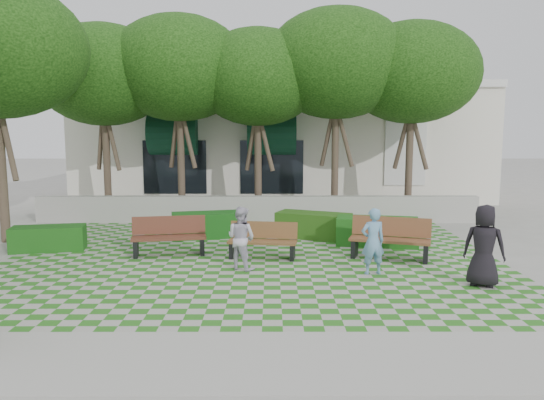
{
  "coord_description": "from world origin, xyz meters",
  "views": [
    {
      "loc": [
        0.48,
        -11.66,
        3.18
      ],
      "look_at": [
        0.5,
        1.5,
        1.4
      ],
      "focal_mm": 35.0,
      "sensor_mm": 36.0,
      "label": 1
    }
  ],
  "objects_px": {
    "person_blue": "(373,241)",
    "bench_mid": "(263,241)",
    "person_dark": "(484,246)",
    "hedge_west": "(48,238)",
    "hedge_midright": "(314,225)",
    "person_white": "(241,238)",
    "hedge_east": "(377,231)",
    "hedge_midleft": "(209,225)",
    "bench_east": "(390,239)",
    "bench_west": "(169,237)"
  },
  "relations": [
    {
      "from": "hedge_west",
      "to": "person_white",
      "type": "bearing_deg",
      "value": -19.96
    },
    {
      "from": "bench_west",
      "to": "bench_east",
      "type": "bearing_deg",
      "value": -14.12
    },
    {
      "from": "hedge_midleft",
      "to": "person_dark",
      "type": "bearing_deg",
      "value": -38.6
    },
    {
      "from": "bench_west",
      "to": "hedge_midright",
      "type": "xyz_separation_m",
      "value": [
        3.82,
        2.08,
        -0.09
      ]
    },
    {
      "from": "person_blue",
      "to": "bench_mid",
      "type": "bearing_deg",
      "value": -42.52
    },
    {
      "from": "bench_west",
      "to": "hedge_east",
      "type": "bearing_deg",
      "value": 1.51
    },
    {
      "from": "person_blue",
      "to": "hedge_east",
      "type": "bearing_deg",
      "value": -114.25
    },
    {
      "from": "person_white",
      "to": "hedge_east",
      "type": "bearing_deg",
      "value": -113.03
    },
    {
      "from": "bench_mid",
      "to": "person_dark",
      "type": "relative_size",
      "value": 1.04
    },
    {
      "from": "person_blue",
      "to": "person_dark",
      "type": "height_order",
      "value": "person_dark"
    },
    {
      "from": "hedge_midright",
      "to": "person_white",
      "type": "distance_m",
      "value": 3.98
    },
    {
      "from": "hedge_midright",
      "to": "person_blue",
      "type": "distance_m",
      "value": 4.03
    },
    {
      "from": "hedge_midleft",
      "to": "person_blue",
      "type": "xyz_separation_m",
      "value": [
        4.07,
        -4.01,
        0.37
      ]
    },
    {
      "from": "hedge_east",
      "to": "hedge_midleft",
      "type": "distance_m",
      "value": 4.87
    },
    {
      "from": "bench_east",
      "to": "hedge_midleft",
      "type": "distance_m",
      "value": 5.43
    },
    {
      "from": "hedge_midright",
      "to": "hedge_west",
      "type": "height_order",
      "value": "hedge_midright"
    },
    {
      "from": "bench_east",
      "to": "person_blue",
      "type": "height_order",
      "value": "person_blue"
    },
    {
      "from": "hedge_midleft",
      "to": "hedge_east",
      "type": "bearing_deg",
      "value": -12.89
    },
    {
      "from": "bench_east",
      "to": "bench_mid",
      "type": "xyz_separation_m",
      "value": [
        -3.13,
        0.08,
        -0.06
      ]
    },
    {
      "from": "bench_mid",
      "to": "bench_west",
      "type": "bearing_deg",
      "value": -179.64
    },
    {
      "from": "hedge_east",
      "to": "hedge_west",
      "type": "relative_size",
      "value": 1.19
    },
    {
      "from": "bench_west",
      "to": "hedge_midleft",
      "type": "xyz_separation_m",
      "value": [
        0.74,
        2.19,
        -0.1
      ]
    },
    {
      "from": "bench_east",
      "to": "hedge_midright",
      "type": "xyz_separation_m",
      "value": [
        -1.68,
        2.49,
        -0.12
      ]
    },
    {
      "from": "bench_east",
      "to": "hedge_east",
      "type": "relative_size",
      "value": 0.93
    },
    {
      "from": "bench_east",
      "to": "hedge_east",
      "type": "xyz_separation_m",
      "value": [
        -0.01,
        1.51,
        -0.11
      ]
    },
    {
      "from": "hedge_midright",
      "to": "person_dark",
      "type": "height_order",
      "value": "person_dark"
    },
    {
      "from": "bench_west",
      "to": "hedge_west",
      "type": "bearing_deg",
      "value": 161.48
    },
    {
      "from": "bench_east",
      "to": "person_dark",
      "type": "bearing_deg",
      "value": -41.11
    },
    {
      "from": "bench_mid",
      "to": "hedge_midleft",
      "type": "relative_size",
      "value": 0.83
    },
    {
      "from": "hedge_midleft",
      "to": "bench_west",
      "type": "bearing_deg",
      "value": -108.63
    },
    {
      "from": "hedge_west",
      "to": "bench_mid",
      "type": "bearing_deg",
      "value": -8.28
    },
    {
      "from": "hedge_west",
      "to": "hedge_midleft",
      "type": "bearing_deg",
      "value": 22.98
    },
    {
      "from": "hedge_east",
      "to": "bench_east",
      "type": "bearing_deg",
      "value": -89.47
    },
    {
      "from": "bench_mid",
      "to": "hedge_west",
      "type": "distance_m",
      "value": 5.7
    },
    {
      "from": "bench_west",
      "to": "bench_mid",
      "type": "bearing_deg",
      "value": -17.72
    },
    {
      "from": "hedge_east",
      "to": "person_blue",
      "type": "height_order",
      "value": "person_blue"
    },
    {
      "from": "hedge_west",
      "to": "person_blue",
      "type": "relative_size",
      "value": 1.25
    },
    {
      "from": "bench_mid",
      "to": "hedge_west",
      "type": "bearing_deg",
      "value": 179.9
    },
    {
      "from": "person_blue",
      "to": "person_dark",
      "type": "distance_m",
      "value": 2.26
    },
    {
      "from": "hedge_midleft",
      "to": "bench_east",
      "type": "bearing_deg",
      "value": -28.63
    },
    {
      "from": "hedge_east",
      "to": "person_blue",
      "type": "relative_size",
      "value": 1.49
    },
    {
      "from": "bench_mid",
      "to": "person_white",
      "type": "distance_m",
      "value": 1.19
    },
    {
      "from": "bench_east",
      "to": "bench_mid",
      "type": "relative_size",
      "value": 1.16
    },
    {
      "from": "hedge_east",
      "to": "hedge_midright",
      "type": "distance_m",
      "value": 1.93
    },
    {
      "from": "hedge_west",
      "to": "person_dark",
      "type": "height_order",
      "value": "person_dark"
    },
    {
      "from": "person_white",
      "to": "person_blue",
      "type": "bearing_deg",
      "value": -156.21
    },
    {
      "from": "hedge_east",
      "to": "person_white",
      "type": "xyz_separation_m",
      "value": [
        -3.59,
        -2.49,
        0.34
      ]
    },
    {
      "from": "bench_west",
      "to": "hedge_midleft",
      "type": "height_order",
      "value": "bench_west"
    },
    {
      "from": "hedge_midright",
      "to": "person_white",
      "type": "relative_size",
      "value": 1.47
    },
    {
      "from": "bench_mid",
      "to": "person_blue",
      "type": "height_order",
      "value": "person_blue"
    }
  ]
}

